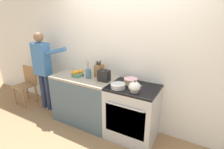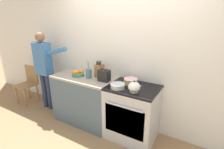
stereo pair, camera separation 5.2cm
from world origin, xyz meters
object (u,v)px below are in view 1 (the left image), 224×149
at_px(knife_block, 99,70).
at_px(person_baker, 43,65).
at_px(fruit_bowl, 77,74).
at_px(utensil_crock, 88,73).
at_px(tea_kettle, 135,87).
at_px(mixing_bowl, 118,86).
at_px(stove_range, 132,112).
at_px(layer_cake, 131,81).
at_px(dining_chair, 27,82).
at_px(toaster, 104,76).

relative_size(knife_block, person_baker, 0.18).
bearing_deg(fruit_bowl, knife_block, 26.32).
relative_size(utensil_crock, fruit_bowl, 1.56).
xyz_separation_m(knife_block, person_baker, (-1.25, -0.19, -0.03)).
distance_m(utensil_crock, fruit_bowl, 0.24).
height_order(tea_kettle, knife_block, knife_block).
bearing_deg(mixing_bowl, tea_kettle, 1.52).
xyz_separation_m(stove_range, person_baker, (-1.98, -0.04, 0.53)).
bearing_deg(layer_cake, dining_chair, -176.50).
bearing_deg(fruit_bowl, tea_kettle, -6.12).
bearing_deg(stove_range, knife_block, 168.45).
xyz_separation_m(layer_cake, mixing_bowl, (-0.09, -0.27, -0.00)).
bearing_deg(stove_range, utensil_crock, -179.30).
bearing_deg(toaster, dining_chair, -178.93).
relative_size(knife_block, utensil_crock, 0.89).
height_order(mixing_bowl, utensil_crock, utensil_crock).
distance_m(person_baker, dining_chair, 0.78).
height_order(layer_cake, toaster, toaster).
bearing_deg(dining_chair, mixing_bowl, -25.22).
distance_m(knife_block, toaster, 0.25).
distance_m(tea_kettle, dining_chair, 2.71).
relative_size(layer_cake, toaster, 1.33).
distance_m(tea_kettle, fruit_bowl, 1.17).
distance_m(tea_kettle, knife_block, 0.86).
bearing_deg(utensil_crock, toaster, 1.53).
bearing_deg(utensil_crock, person_baker, -178.61).
bearing_deg(knife_block, fruit_bowl, -153.68).
height_order(knife_block, person_baker, person_baker).
xyz_separation_m(tea_kettle, person_baker, (-2.06, 0.11, 0.00)).
relative_size(tea_kettle, person_baker, 0.13).
bearing_deg(fruit_bowl, utensil_crock, 4.11).
relative_size(tea_kettle, fruit_bowl, 0.99).
bearing_deg(fruit_bowl, person_baker, -179.32).
bearing_deg(stove_range, mixing_bowl, -139.44).
xyz_separation_m(layer_cake, knife_block, (-0.63, 0.04, 0.07)).
bearing_deg(knife_block, toaster, -37.62).
distance_m(layer_cake, utensil_crock, 0.76).
relative_size(mixing_bowl, person_baker, 0.14).
xyz_separation_m(tea_kettle, dining_chair, (-2.66, 0.11, -0.49)).
height_order(stove_range, layer_cake, layer_cake).
bearing_deg(utensil_crock, knife_block, 52.90).
relative_size(mixing_bowl, dining_chair, 0.27).
bearing_deg(toaster, mixing_bowl, -24.43).
distance_m(tea_kettle, mixing_bowl, 0.27).
bearing_deg(stove_range, person_baker, -178.90).
xyz_separation_m(knife_block, fruit_bowl, (-0.35, -0.18, -0.07)).
height_order(person_baker, dining_chair, person_baker).
bearing_deg(tea_kettle, dining_chair, 177.60).
xyz_separation_m(layer_cake, utensil_crock, (-0.75, -0.12, 0.05)).
xyz_separation_m(mixing_bowl, dining_chair, (-2.40, 0.12, -0.45)).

